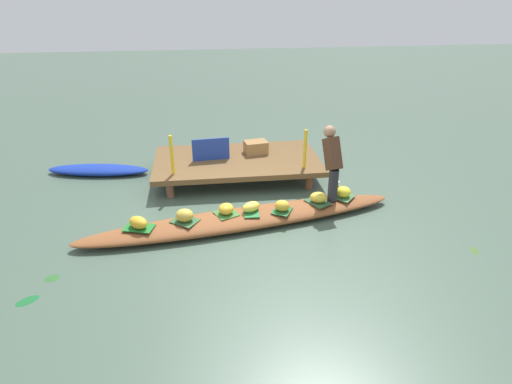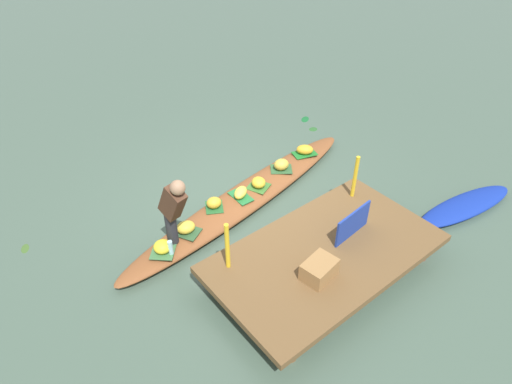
# 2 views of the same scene
# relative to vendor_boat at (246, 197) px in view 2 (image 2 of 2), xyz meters

# --- Properties ---
(canal_water) EXTENTS (40.00, 40.00, 0.00)m
(canal_water) POSITION_rel_vendor_boat_xyz_m (0.00, 0.00, -0.10)
(canal_water) COLOR #435849
(canal_water) RESTS_ON ground
(dock_platform) EXTENTS (3.20, 1.80, 0.39)m
(dock_platform) POSITION_rel_vendor_boat_xyz_m (0.09, 1.89, 0.23)
(dock_platform) COLOR brown
(dock_platform) RESTS_ON ground
(vendor_boat) EXTENTS (5.23, 1.56, 0.21)m
(vendor_boat) POSITION_rel_vendor_boat_xyz_m (0.00, 0.00, 0.00)
(vendor_boat) COLOR brown
(vendor_boat) RESTS_ON ground
(moored_boat) EXTENTS (2.08, 0.82, 0.17)m
(moored_boat) POSITION_rel_vendor_boat_xyz_m (-2.68, 2.40, -0.02)
(moored_boat) COLOR #142E97
(moored_boat) RESTS_ON ground
(leaf_mat_0) EXTENTS (0.40, 0.42, 0.01)m
(leaf_mat_0) POSITION_rel_vendor_boat_xyz_m (0.63, -0.01, 0.11)
(leaf_mat_0) COLOR #245E2B
(leaf_mat_0) RESTS_ON vendor_boat
(banana_bunch_0) EXTENTS (0.28, 0.26, 0.18)m
(banana_bunch_0) POSITION_rel_vendor_boat_xyz_m (0.63, -0.01, 0.20)
(banana_bunch_0) COLOR gold
(banana_bunch_0) RESTS_ON vendor_boat
(leaf_mat_1) EXTENTS (0.47, 0.48, 0.01)m
(leaf_mat_1) POSITION_rel_vendor_boat_xyz_m (1.75, 0.35, 0.11)
(leaf_mat_1) COLOR #3D6E40
(leaf_mat_1) RESTS_ON vendor_boat
(banana_bunch_1) EXTENTS (0.26, 0.25, 0.18)m
(banana_bunch_1) POSITION_rel_vendor_boat_xyz_m (1.75, 0.35, 0.20)
(banana_bunch_1) COLOR yellow
(banana_bunch_1) RESTS_ON vendor_boat
(leaf_mat_2) EXTENTS (0.25, 0.43, 0.01)m
(leaf_mat_2) POSITION_rel_vendor_boat_xyz_m (0.14, 0.04, 0.11)
(leaf_mat_2) COLOR #257238
(leaf_mat_2) RESTS_ON vendor_boat
(banana_bunch_2) EXTENTS (0.36, 0.32, 0.16)m
(banana_bunch_2) POSITION_rel_vendor_boat_xyz_m (0.14, 0.04, 0.19)
(banana_bunch_2) COLOR yellow
(banana_bunch_2) RESTS_ON vendor_boat
(leaf_mat_3) EXTENTS (0.49, 0.39, 0.01)m
(leaf_mat_3) POSITION_rel_vendor_boat_xyz_m (-1.57, -0.25, 0.11)
(leaf_mat_3) COLOR #1E6E27
(leaf_mat_3) RESTS_ON vendor_boat
(banana_bunch_3) EXTENTS (0.37, 0.36, 0.18)m
(banana_bunch_3) POSITION_rel_vendor_boat_xyz_m (-1.57, -0.25, 0.20)
(banana_bunch_3) COLOR gold
(banana_bunch_3) RESTS_ON vendor_boat
(leaf_mat_4) EXTENTS (0.45, 0.49, 0.01)m
(leaf_mat_4) POSITION_rel_vendor_boat_xyz_m (1.28, 0.21, 0.11)
(leaf_mat_4) COLOR #2E5330
(leaf_mat_4) RESTS_ON vendor_boat
(banana_bunch_4) EXTENTS (0.32, 0.28, 0.17)m
(banana_bunch_4) POSITION_rel_vendor_boat_xyz_m (1.28, 0.21, 0.19)
(banana_bunch_4) COLOR gold
(banana_bunch_4) RESTS_ON vendor_boat
(leaf_mat_5) EXTENTS (0.48, 0.47, 0.01)m
(leaf_mat_5) POSITION_rel_vendor_boat_xyz_m (-0.90, -0.14, 0.11)
(leaf_mat_5) COLOR #2F5A31
(leaf_mat_5) RESTS_ON vendor_boat
(banana_bunch_5) EXTENTS (0.31, 0.28, 0.20)m
(banana_bunch_5) POSITION_rel_vendor_boat_xyz_m (-0.90, -0.14, 0.21)
(banana_bunch_5) COLOR gold
(banana_bunch_5) RESTS_ON vendor_boat
(leaf_mat_6) EXTENTS (0.43, 0.43, 0.01)m
(leaf_mat_6) POSITION_rel_vendor_boat_xyz_m (-0.26, 0.01, 0.11)
(leaf_mat_6) COLOR #3A6F2D
(leaf_mat_6) RESTS_ON vendor_boat
(banana_bunch_6) EXTENTS (0.31, 0.32, 0.17)m
(banana_bunch_6) POSITION_rel_vendor_boat_xyz_m (-0.26, 0.01, 0.19)
(banana_bunch_6) COLOR gold
(banana_bunch_6) RESTS_ON vendor_boat
(vendor_person) EXTENTS (0.26, 0.51, 1.21)m
(vendor_person) POSITION_rel_vendor_boat_xyz_m (1.51, 0.37, 0.79)
(vendor_person) COLOR #28282D
(vendor_person) RESTS_ON vendor_boat
(water_bottle) EXTENTS (0.07, 0.07, 0.24)m
(water_bottle) POSITION_rel_vendor_boat_xyz_m (1.68, 0.47, 0.22)
(water_bottle) COLOR #AEDCE0
(water_bottle) RESTS_ON vendor_boat
(market_banner) EXTENTS (0.71, 0.10, 0.43)m
(market_banner) POSITION_rel_vendor_boat_xyz_m (-0.41, 1.89, 0.50)
(market_banner) COLOR #1E3896
(market_banner) RESTS_ON dock_platform
(railing_post_west) EXTENTS (0.06, 0.06, 0.72)m
(railing_post_west) POSITION_rel_vendor_boat_xyz_m (-1.11, 1.29, 0.64)
(railing_post_west) COLOR yellow
(railing_post_west) RESTS_ON dock_platform
(railing_post_east) EXTENTS (0.06, 0.06, 0.72)m
(railing_post_east) POSITION_rel_vendor_boat_xyz_m (1.29, 1.29, 0.64)
(railing_post_east) COLOR yellow
(railing_post_east) RESTS_ON dock_platform
(produce_crate) EXTENTS (0.49, 0.39, 0.25)m
(produce_crate) POSITION_rel_vendor_boat_xyz_m (0.49, 2.15, 0.41)
(produce_crate) COLOR #9A6E3F
(produce_crate) RESTS_ON dock_platform
(drifting_plant_0) EXTENTS (0.32, 0.29, 0.01)m
(drifting_plant_0) POSITION_rel_vendor_boat_xyz_m (-2.79, -1.49, -0.10)
(drifting_plant_0) COLOR #165B29
(drifting_plant_0) RESTS_ON ground
(drifting_plant_1) EXTENTS (0.18, 0.23, 0.01)m
(drifting_plant_1) POSITION_rel_vendor_boat_xyz_m (3.24, -1.19, -0.10)
(drifting_plant_1) COLOR #3C5E26
(drifting_plant_1) RESTS_ON ground
(drifting_plant_2) EXTENTS (0.22, 0.20, 0.01)m
(drifting_plant_2) POSITION_rel_vendor_boat_xyz_m (-2.62, -1.07, -0.10)
(drifting_plant_2) COLOR #285B27
(drifting_plant_2) RESTS_ON ground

